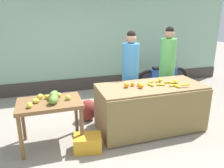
% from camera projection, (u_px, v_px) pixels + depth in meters
% --- Properties ---
extents(ground_plane, '(24.00, 24.00, 0.00)m').
position_uv_depth(ground_plane, '(124.00, 132.00, 4.16)').
color(ground_plane, gray).
extents(market_wall_back, '(8.62, 0.23, 3.20)m').
position_uv_depth(market_wall_back, '(90.00, 34.00, 6.15)').
color(market_wall_back, '#8CB299').
rests_on(market_wall_back, ground).
extents(fruit_stall_counter, '(1.96, 0.90, 0.87)m').
position_uv_depth(fruit_stall_counter, '(150.00, 108.00, 4.16)').
color(fruit_stall_counter, olive).
rests_on(fruit_stall_counter, ground).
extents(side_table_wooden, '(1.01, 0.67, 0.78)m').
position_uv_depth(side_table_wooden, '(50.00, 108.00, 3.58)').
color(side_table_wooden, brown).
rests_on(side_table_wooden, ground).
extents(banana_bunch_pile, '(0.66, 0.52, 0.07)m').
position_uv_depth(banana_bunch_pile, '(167.00, 83.00, 4.08)').
color(banana_bunch_pile, yellow).
rests_on(banana_bunch_pile, fruit_stall_counter).
extents(orange_pile, '(0.33, 0.24, 0.09)m').
position_uv_depth(orange_pile, '(135.00, 85.00, 3.91)').
color(orange_pile, orange).
rests_on(orange_pile, fruit_stall_counter).
extents(mango_papaya_pile, '(0.69, 0.46, 0.14)m').
position_uv_depth(mango_papaya_pile, '(51.00, 98.00, 3.54)').
color(mango_papaya_pile, yellow).
rests_on(mango_papaya_pile, side_table_wooden).
extents(vendor_woman_blue_shirt, '(0.34, 0.34, 1.81)m').
position_uv_depth(vendor_woman_blue_shirt, '(130.00, 74.00, 4.62)').
color(vendor_woman_blue_shirt, '#33333D').
rests_on(vendor_woman_blue_shirt, ground).
extents(vendor_woman_green_shirt, '(0.34, 0.34, 1.86)m').
position_uv_depth(vendor_woman_green_shirt, '(167.00, 69.00, 4.95)').
color(vendor_woman_green_shirt, '#33333D').
rests_on(vendor_woman_green_shirt, ground).
extents(parked_motorcycle, '(1.60, 0.18, 0.88)m').
position_uv_depth(parked_motorcycle, '(163.00, 77.00, 6.27)').
color(parked_motorcycle, black).
rests_on(parked_motorcycle, ground).
extents(produce_crate, '(0.49, 0.40, 0.26)m').
position_uv_depth(produce_crate, '(88.00, 143.00, 3.58)').
color(produce_crate, gold).
rests_on(produce_crate, ground).
extents(produce_sack, '(0.42, 0.37, 0.45)m').
position_uv_depth(produce_sack, '(88.00, 110.00, 4.56)').
color(produce_sack, maroon).
rests_on(produce_sack, ground).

